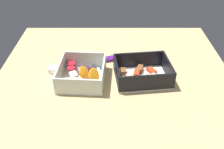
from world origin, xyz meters
TOP-DOWN VIEW (x-y plane):
  - table_surface at (0.00, 0.00)cm, footprint 80.00×80.00cm
  - pasta_container at (9.03, 1.76)cm, footprint 19.04×15.51cm
  - fruit_bowl at (-10.75, 0.97)cm, footprint 15.56×16.54cm
  - candy_bar at (-2.93, 12.48)cm, footprint 7.40×4.58cm
  - paper_cup_liner at (-21.31, 5.41)cm, footprint 3.33×3.33cm

SIDE VIEW (x-z plane):
  - table_surface at x=0.00cm, z-range 0.00..2.00cm
  - candy_bar at x=-2.93cm, z-range 2.00..3.20cm
  - paper_cup_liner at x=-21.31cm, z-range 2.00..4.10cm
  - pasta_container at x=9.03cm, z-range 0.87..7.11cm
  - fruit_bowl at x=-10.75cm, z-range 1.05..7.24cm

